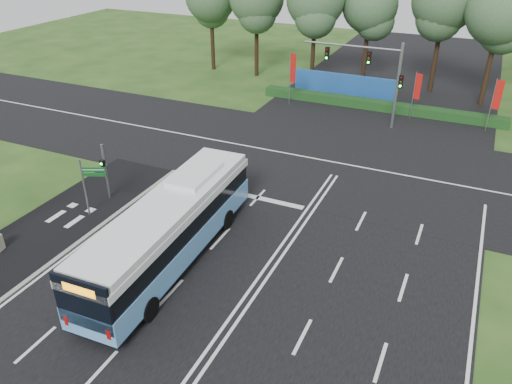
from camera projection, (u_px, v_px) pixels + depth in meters
ground at (276, 254)px, 26.20m from camera, size 120.00×120.00×0.00m
road_main at (276, 254)px, 26.19m from camera, size 20.00×120.00×0.04m
road_cross at (340, 163)px, 35.74m from camera, size 120.00×14.00×0.05m
bike_path at (52, 228)px, 28.34m from camera, size 5.00×18.00×0.06m
kerb_strip at (85, 237)px, 27.45m from camera, size 0.25×18.00×0.12m
city_bus at (171, 229)px, 24.86m from camera, size 3.26×13.28×3.78m
pedestrian_signal at (105, 170)px, 30.36m from camera, size 0.31×0.43×3.69m
street_sign at (89, 180)px, 28.48m from camera, size 1.33×0.64×3.67m
banner_flag_left at (292, 71)px, 45.30m from camera, size 0.68×0.34×4.92m
banner_flag_mid at (417, 89)px, 42.29m from camera, size 0.59×0.20×4.13m
banner_flag_right at (496, 98)px, 39.61m from camera, size 0.66×0.10×4.45m
traffic_light_gantry at (376, 70)px, 40.17m from camera, size 8.41×0.28×7.00m
hedge at (378, 106)px, 45.50m from camera, size 22.00×1.20×0.80m
blue_hoarding at (344, 85)px, 48.60m from camera, size 10.00×0.30×2.20m
eucalyptus_row at (454, 5)px, 45.26m from camera, size 52.83×9.51×12.50m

